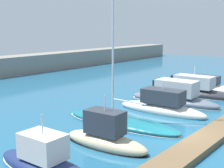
% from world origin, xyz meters
% --- Properties ---
extents(ground_plane, '(120.00, 120.00, 0.00)m').
position_xyz_m(ground_plane, '(0.00, 0.00, 0.00)').
color(ground_plane, '#236084').
extents(dock_pier, '(40.63, 1.88, 0.39)m').
position_xyz_m(dock_pier, '(0.00, -1.71, 0.20)').
color(dock_pier, brown).
rests_on(dock_pier, ground_plane).
extents(motorboat_navy_third, '(2.39, 6.97, 3.40)m').
position_xyz_m(motorboat_navy_third, '(-9.05, 3.35, 0.52)').
color(motorboat_navy_third, navy).
rests_on(motorboat_navy_third, ground_plane).
extents(motorboat_sand_fourth, '(2.35, 6.30, 3.69)m').
position_xyz_m(motorboat_sand_fourth, '(-4.34, 3.05, 0.64)').
color(motorboat_sand_fourth, beige).
rests_on(motorboat_sand_fourth, ground_plane).
extents(sailboat_teal_fifth, '(3.12, 10.60, 21.03)m').
position_xyz_m(sailboat_teal_fifth, '(0.07, 5.19, 0.38)').
color(sailboat_teal_fifth, '#19707F').
rests_on(sailboat_teal_fifth, ground_plane).
extents(motorboat_ivory_sixth, '(2.63, 8.46, 3.27)m').
position_xyz_m(motorboat_ivory_sixth, '(5.01, 4.34, 0.62)').
color(motorboat_ivory_sixth, silver).
rests_on(motorboat_ivory_sixth, ground_plane).
extents(motorboat_slate_seventh, '(2.91, 9.69, 3.40)m').
position_xyz_m(motorboat_slate_seventh, '(8.96, 5.20, 0.66)').
color(motorboat_slate_seventh, slate).
rests_on(motorboat_slate_seventh, ground_plane).
extents(motorboat_charcoal_eighth, '(2.91, 10.15, 3.76)m').
position_xyz_m(motorboat_charcoal_eighth, '(13.47, 5.50, 0.59)').
color(motorboat_charcoal_eighth, '#2D2D33').
rests_on(motorboat_charcoal_eighth, ground_plane).
extents(motorboat_white_ninth, '(2.91, 9.93, 2.55)m').
position_xyz_m(motorboat_white_ninth, '(18.07, 5.25, 0.38)').
color(motorboat_white_ninth, white).
rests_on(motorboat_white_ninth, ground_plane).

